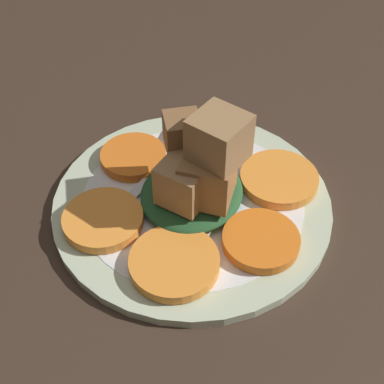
# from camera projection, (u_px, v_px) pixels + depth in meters

# --- Properties ---
(table_slab) EXTENTS (1.20, 1.20, 0.02)m
(table_slab) POSITION_uv_depth(u_px,v_px,m) (192.00, 213.00, 0.56)
(table_slab) COLOR #38281E
(table_slab) RESTS_ON ground
(plate) EXTENTS (0.28, 0.28, 0.01)m
(plate) POSITION_uv_depth(u_px,v_px,m) (192.00, 203.00, 0.54)
(plate) COLOR beige
(plate) RESTS_ON table_slab
(carrot_slice_0) EXTENTS (0.08, 0.08, 0.01)m
(carrot_slice_0) POSITION_uv_depth(u_px,v_px,m) (279.00, 179.00, 0.55)
(carrot_slice_0) COLOR orange
(carrot_slice_0) RESTS_ON plate
(carrot_slice_1) EXTENTS (0.08, 0.08, 0.01)m
(carrot_slice_1) POSITION_uv_depth(u_px,v_px,m) (205.00, 138.00, 0.60)
(carrot_slice_1) COLOR orange
(carrot_slice_1) RESTS_ON plate
(carrot_slice_2) EXTENTS (0.07, 0.07, 0.01)m
(carrot_slice_2) POSITION_uv_depth(u_px,v_px,m) (133.00, 157.00, 0.58)
(carrot_slice_2) COLOR orange
(carrot_slice_2) RESTS_ON plate
(carrot_slice_3) EXTENTS (0.08, 0.08, 0.01)m
(carrot_slice_3) POSITION_uv_depth(u_px,v_px,m) (103.00, 219.00, 0.51)
(carrot_slice_3) COLOR orange
(carrot_slice_3) RESTS_ON plate
(carrot_slice_4) EXTENTS (0.08, 0.08, 0.01)m
(carrot_slice_4) POSITION_uv_depth(u_px,v_px,m) (174.00, 262.00, 0.48)
(carrot_slice_4) COLOR orange
(carrot_slice_4) RESTS_ON plate
(carrot_slice_5) EXTENTS (0.07, 0.07, 0.01)m
(carrot_slice_5) POSITION_uv_depth(u_px,v_px,m) (261.00, 240.00, 0.50)
(carrot_slice_5) COLOR orange
(carrot_slice_5) RESTS_ON plate
(center_pile) EXTENTS (0.11, 0.10, 0.11)m
(center_pile) POSITION_uv_depth(u_px,v_px,m) (197.00, 175.00, 0.51)
(center_pile) COLOR #235128
(center_pile) RESTS_ON plate
(fork) EXTENTS (0.20, 0.05, 0.00)m
(fork) POSITION_uv_depth(u_px,v_px,m) (152.00, 176.00, 0.56)
(fork) COLOR silver
(fork) RESTS_ON plate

